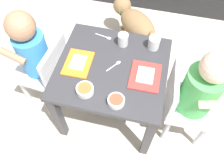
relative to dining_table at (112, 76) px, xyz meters
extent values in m
plane|color=beige|center=(0.00, 0.00, -0.38)|extent=(7.00, 7.00, 0.00)
cube|color=#333338|center=(0.00, 0.00, 0.07)|extent=(0.57, 0.54, 0.03)
cube|color=#333338|center=(-0.26, -0.24, -0.16)|extent=(0.04, 0.04, 0.44)
cube|color=#333338|center=(0.26, -0.24, -0.16)|extent=(0.04, 0.04, 0.44)
cube|color=#333338|center=(-0.26, 0.24, -0.16)|extent=(0.04, 0.04, 0.44)
cube|color=#333338|center=(0.26, 0.24, -0.16)|extent=(0.04, 0.04, 0.44)
cube|color=silver|center=(-0.46, 0.02, -0.10)|extent=(0.30, 0.30, 0.02)
cube|color=silver|center=(-0.33, 0.00, 0.02)|extent=(0.05, 0.27, 0.22)
cylinder|color=#388CD8|center=(-0.46, 0.02, 0.05)|extent=(0.17, 0.17, 0.27)
sphere|color=#A87A5B|center=(-0.47, 0.02, 0.25)|extent=(0.15, 0.15, 0.15)
cylinder|color=silver|center=(-0.55, 0.12, -0.24)|extent=(0.03, 0.03, 0.28)
cylinder|color=silver|center=(-0.56, -0.08, -0.24)|extent=(0.03, 0.03, 0.28)
cylinder|color=silver|center=(-0.35, 0.11, -0.24)|extent=(0.03, 0.03, 0.28)
cylinder|color=silver|center=(-0.37, -0.09, -0.24)|extent=(0.03, 0.03, 0.28)
cylinder|color=#A87A5B|center=(-0.50, 0.11, 0.11)|extent=(0.15, 0.05, 0.09)
cylinder|color=#A87A5B|center=(-0.51, -0.07, 0.11)|extent=(0.15, 0.05, 0.09)
cube|color=silver|center=(0.46, -0.02, -0.10)|extent=(0.29, 0.29, 0.02)
cube|color=silver|center=(0.33, -0.03, 0.02)|extent=(0.03, 0.27, 0.22)
cylinder|color=#4CB259|center=(0.46, -0.02, 0.05)|extent=(0.19, 0.19, 0.27)
sphere|color=beige|center=(0.47, -0.02, 0.25)|extent=(0.15, 0.15, 0.15)
cylinder|color=silver|center=(0.56, -0.12, -0.24)|extent=(0.03, 0.03, 0.28)
cylinder|color=silver|center=(0.55, 0.08, -0.24)|extent=(0.03, 0.03, 0.28)
cylinder|color=silver|center=(0.36, -0.12, -0.24)|extent=(0.03, 0.03, 0.28)
cylinder|color=silver|center=(0.35, 0.07, -0.24)|extent=(0.03, 0.03, 0.28)
cylinder|color=beige|center=(0.51, -0.12, 0.11)|extent=(0.15, 0.05, 0.09)
cylinder|color=beige|center=(0.50, 0.08, 0.11)|extent=(0.15, 0.05, 0.09)
ellipsoid|color=olive|center=(0.05, 0.61, -0.16)|extent=(0.38, 0.37, 0.18)
sphere|color=olive|center=(-0.10, 0.75, -0.12)|extent=(0.14, 0.14, 0.14)
sphere|color=black|center=(-0.14, 0.78, -0.12)|extent=(0.06, 0.06, 0.06)
torus|color=green|center=(-0.07, 0.72, -0.13)|extent=(0.10, 0.11, 0.12)
sphere|color=olive|center=(0.17, 0.50, -0.12)|extent=(0.05, 0.05, 0.05)
cylinder|color=olive|center=(0.02, 0.72, -0.31)|extent=(0.04, 0.04, 0.14)
cylinder|color=olive|center=(-0.06, 0.63, -0.31)|extent=(0.04, 0.04, 0.14)
cylinder|color=olive|center=(0.16, 0.59, -0.31)|extent=(0.04, 0.04, 0.14)
cylinder|color=olive|center=(0.08, 0.51, -0.31)|extent=(0.04, 0.04, 0.14)
cube|color=orange|center=(-0.18, -0.02, 0.09)|extent=(0.14, 0.18, 0.01)
cube|color=white|center=(-0.18, -0.02, 0.10)|extent=(0.08, 0.10, 0.01)
cube|color=red|center=(0.18, -0.02, 0.09)|extent=(0.15, 0.18, 0.01)
cube|color=white|center=(0.18, -0.02, 0.10)|extent=(0.08, 0.10, 0.01)
cylinder|color=white|center=(0.19, 0.18, 0.12)|extent=(0.06, 0.06, 0.07)
cylinder|color=silver|center=(0.19, 0.18, 0.10)|extent=(0.05, 0.05, 0.03)
cylinder|color=white|center=(0.02, 0.17, 0.12)|extent=(0.06, 0.06, 0.07)
cylinder|color=silver|center=(0.02, 0.17, 0.10)|extent=(0.05, 0.05, 0.04)
cylinder|color=white|center=(-0.09, -0.18, 0.10)|extent=(0.08, 0.08, 0.04)
cylinder|color=#B26633|center=(-0.09, -0.18, 0.12)|extent=(0.07, 0.07, 0.01)
cylinder|color=white|center=(0.07, -0.20, 0.10)|extent=(0.08, 0.08, 0.03)
cylinder|color=#D84C33|center=(0.07, -0.20, 0.11)|extent=(0.07, 0.07, 0.01)
cylinder|color=silver|center=(-0.11, 0.20, 0.09)|extent=(0.07, 0.02, 0.01)
ellipsoid|color=silver|center=(-0.06, 0.19, 0.09)|extent=(0.03, 0.03, 0.01)
cylinder|color=silver|center=(0.00, -0.01, 0.09)|extent=(0.05, 0.07, 0.01)
ellipsoid|color=silver|center=(0.03, 0.03, 0.09)|extent=(0.03, 0.03, 0.01)
camera|label=1|loc=(0.17, -0.71, 1.03)|focal=36.96mm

